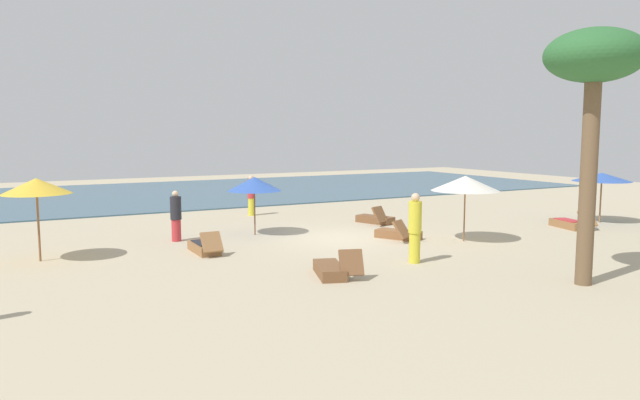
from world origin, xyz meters
TOP-DOWN VIEW (x-y plane):
  - ground_plane at (0.00, 0.00)m, footprint 60.00×60.00m
  - ocean_water at (0.00, 17.00)m, footprint 48.00×16.00m
  - umbrella_0 at (-2.11, 1.96)m, footprint 1.86×1.86m
  - umbrella_1 at (-8.93, 0.84)m, footprint 1.84×1.84m
  - umbrella_2 at (3.42, -2.43)m, footprint 2.19×2.19m
  - umbrella_3 at (10.93, -1.87)m, footprint 2.20×2.20m
  - lounger_0 at (3.01, 2.12)m, footprint 1.11×1.75m
  - lounger_1 at (8.71, -2.27)m, footprint 0.96×1.77m
  - lounger_2 at (-4.58, -0.22)m, footprint 0.61×1.69m
  - lounger_3 at (1.80, -1.07)m, footprint 1.28×1.75m
  - lounger_4 at (-2.70, -4.49)m, footprint 1.09×1.74m
  - person_0 at (-0.41, 6.51)m, footprint 0.46×0.46m
  - person_1 at (-4.82, 2.06)m, footprint 0.50×0.50m
  - person_2 at (0.03, -4.25)m, footprint 0.49×0.49m
  - palm_1 at (2.09, -7.97)m, footprint 2.21×2.21m

SIDE VIEW (x-z plane):
  - ground_plane at x=0.00m, z-range 0.00..0.00m
  - ocean_water at x=0.00m, z-range 0.00..0.06m
  - lounger_3 at x=1.80m, z-range -0.19..0.53m
  - lounger_0 at x=3.01m, z-range -0.20..0.54m
  - lounger_4 at x=-2.70m, z-range -0.20..0.54m
  - lounger_1 at x=8.71m, z-range -0.17..0.52m
  - lounger_2 at x=-4.58m, z-range -0.17..0.53m
  - person_1 at x=-4.82m, z-range 0.00..1.66m
  - person_0 at x=-0.41m, z-range 0.01..1.73m
  - person_2 at x=0.03m, z-range 0.01..1.93m
  - umbrella_0 at x=-2.11m, z-range 0.76..2.78m
  - umbrella_3 at x=10.93m, z-range 0.81..2.77m
  - umbrella_2 at x=3.42m, z-range 0.83..2.97m
  - umbrella_1 at x=-8.93m, z-range 0.93..3.23m
  - palm_1 at x=2.09m, z-range 2.03..7.90m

